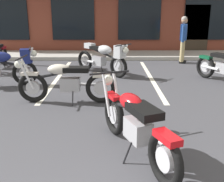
{
  "coord_description": "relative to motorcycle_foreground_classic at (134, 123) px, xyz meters",
  "views": [
    {
      "loc": [
        0.17,
        -0.87,
        1.92
      ],
      "look_at": [
        0.2,
        3.65,
        0.55
      ],
      "focal_mm": 43.61,
      "sensor_mm": 36.0,
      "label": 1
    }
  ],
  "objects": [
    {
      "name": "ground_plane",
      "position": [
        -0.49,
        0.93,
        -0.46
      ],
      "size": [
        80.0,
        80.0,
        0.0
      ],
      "primitive_type": "plane",
      "color": "#3D3D42"
    },
    {
      "name": "person_in_shorts_foreground",
      "position": [
        2.32,
        6.6,
        0.49
      ],
      "size": [
        0.36,
        0.6,
        1.68
      ],
      "color": "black",
      "rests_on": "ground_plane"
    },
    {
      "name": "brick_storefront_building",
      "position": [
        -0.49,
        11.91,
        1.55
      ],
      "size": [
        14.51,
        6.77,
        4.02
      ],
      "color": "brown",
      "rests_on": "ground_plane"
    },
    {
      "name": "sidewalk_kerb",
      "position": [
        -0.49,
        7.96,
        -0.39
      ],
      "size": [
        22.0,
        1.8,
        0.14
      ],
      "primitive_type": "cube",
      "color": "#A8A59E",
      "rests_on": "ground_plane"
    },
    {
      "name": "painted_stall_lines",
      "position": [
        -0.49,
        4.36,
        -0.46
      ],
      "size": [
        8.22,
        4.8,
        0.01
      ],
      "color": "silver",
      "rests_on": "ground_plane"
    },
    {
      "name": "motorcycle_foreground_classic",
      "position": [
        0.0,
        0.0,
        0.0
      ],
      "size": [
        1.09,
        2.0,
        0.98
      ],
      "color": "black",
      "rests_on": "ground_plane"
    },
    {
      "name": "motorcycle_silver_naked",
      "position": [
        -0.53,
        4.77,
        0.07
      ],
      "size": [
        1.69,
        1.62,
        0.98
      ],
      "color": "black",
      "rests_on": "ground_plane"
    },
    {
      "name": "motorcycle_blue_standard",
      "position": [
        -1.27,
        2.18,
        0.0
      ],
      "size": [
        2.11,
        0.66,
        0.98
      ],
      "color": "black",
      "rests_on": "ground_plane"
    }
  ]
}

